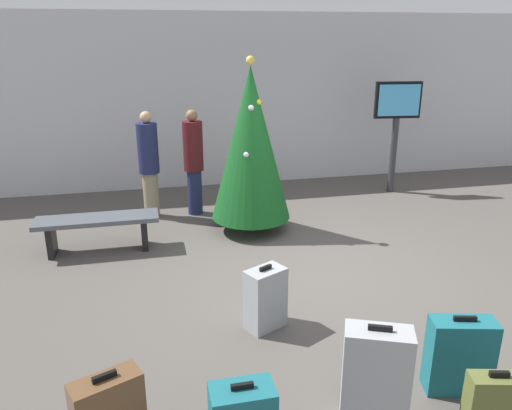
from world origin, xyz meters
The scene contains 10 objects.
ground_plane centered at (0.00, 0.00, 0.00)m, with size 16.00×16.00×0.00m, color #514C47.
back_wall centered at (0.00, 4.16, 1.58)m, with size 16.00×0.20×3.17m, color silver.
holiday_tree centered at (-0.51, 1.58, 1.30)m, with size 1.15×1.15×2.50m.
flight_info_kiosk centered at (2.43, 2.91, 1.39)m, with size 0.83×0.18×2.00m.
waiting_bench centered at (-2.66, 1.29, 0.36)m, with size 1.60×0.44×0.48m.
traveller_0 centered at (-1.93, 2.51, 0.89)m, with size 0.45×0.45×1.68m.
traveller_1 centered at (-1.24, 2.50, 0.89)m, with size 0.43×0.43×1.68m.
suitcase_1 centered at (-0.93, -1.01, 0.31)m, with size 0.45×0.39×0.67m.
suitcase_2 centered at (-0.45, -2.45, 0.40)m, with size 0.54×0.41×0.83m.
suitcase_5 centered at (0.38, -2.26, 0.32)m, with size 0.55×0.34×0.68m.
Camera 1 is at (-1.98, -5.23, 2.77)m, focal length 35.10 mm.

